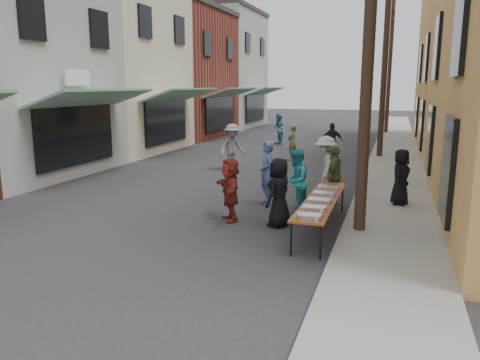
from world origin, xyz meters
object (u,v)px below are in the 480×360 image
Objects in this scene: utility_pole_near at (370,28)px; catering_tray_sausage at (309,216)px; utility_pole_mid at (385,59)px; guest_front_c at (296,181)px; server at (401,177)px; guest_front_a at (279,193)px; utility_pole_far at (390,68)px; serving_table at (321,201)px.

catering_tray_sausage is at bearing -117.08° from utility_pole_near.
utility_pole_mid is 5.27× the size of guest_front_c.
server is (1.74, 4.43, 0.08)m from catering_tray_sausage.
catering_tray_sausage is 4.76m from server.
catering_tray_sausage is 1.96m from guest_front_a.
guest_front_a is at bearing -5.75° from guest_front_c.
utility_pole_near is at bearing -90.00° from utility_pole_mid.
server is at bearing -87.67° from utility_pole_far.
utility_pole_near reaches higher than serving_table.
utility_pole_far is 25.99m from catering_tray_sausage.
catering_tray_sausage is 0.33× the size of server.
utility_pole_near is at bearing 179.56° from server.
serving_table is 1.65m from catering_tray_sausage.
catering_tray_sausage is at bearing -90.00° from serving_table.
catering_tray_sausage is (-0.87, -1.71, -3.71)m from utility_pole_near.
catering_tray_sausage reaches higher than serving_table.
utility_pole_far is 5.87× the size of server.
utility_pole_near is 4.18m from catering_tray_sausage.
catering_tray_sausage is at bearing -91.95° from utility_pole_far.
catering_tray_sausage is (0.00, -1.65, 0.08)m from serving_table.
utility_pole_mid is 5.87× the size of server.
utility_pole_far is (0.00, 12.00, 0.00)m from utility_pole_mid.
guest_front_a is 3.89m from server.
utility_pole_near reaches higher than server.
guest_front_c is at bearing -99.34° from utility_pole_mid.
utility_pole_near reaches higher than guest_front_c.
utility_pole_near is at bearing -90.00° from utility_pole_far.
guest_front_a is at bearing 120.97° from catering_tray_sausage.
utility_pole_far reaches higher than guest_front_c.
guest_front_a is at bearing -98.91° from utility_pole_mid.
guest_front_a is at bearing -94.49° from utility_pole_far.
serving_table is 2.42× the size of guest_front_a.
guest_front_c is at bearing 143.25° from utility_pole_near.
utility_pole_near is at bearing 3.96° from serving_table.
utility_pole_mid is at bearing 170.29° from guest_front_c.
utility_pole_far is at bearing 88.05° from catering_tray_sausage.
utility_pole_near is 18.00× the size of catering_tray_sausage.
catering_tray_sausage is (-0.87, -25.71, -3.71)m from utility_pole_far.
utility_pole_mid is 12.72m from guest_front_a.
guest_front_a is (-1.01, 1.68, 0.04)m from catering_tray_sausage.
serving_table is at bearing 32.40° from guest_front_c.
utility_pole_near is at bearing 107.71° from guest_front_a.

